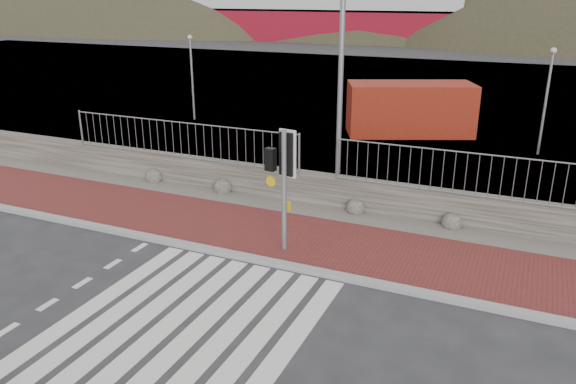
% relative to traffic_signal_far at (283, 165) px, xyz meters
% --- Properties ---
extents(ground, '(220.00, 220.00, 0.00)m').
position_rel_traffic_signal_far_xyz_m(ground, '(-0.38, -3.79, -2.23)').
color(ground, '#28282B').
rests_on(ground, ground).
extents(sidewalk_far, '(40.00, 3.00, 0.08)m').
position_rel_traffic_signal_far_xyz_m(sidewalk_far, '(-0.38, 0.71, -2.19)').
color(sidewalk_far, maroon).
rests_on(sidewalk_far, ground).
extents(kerb_far, '(40.00, 0.25, 0.12)m').
position_rel_traffic_signal_far_xyz_m(kerb_far, '(-0.38, -0.79, -2.18)').
color(kerb_far, gray).
rests_on(kerb_far, ground).
extents(zebra_crossing, '(4.62, 5.60, 0.01)m').
position_rel_traffic_signal_far_xyz_m(zebra_crossing, '(-0.38, -3.79, -2.23)').
color(zebra_crossing, silver).
rests_on(zebra_crossing, ground).
extents(gravel_strip, '(40.00, 1.50, 0.06)m').
position_rel_traffic_signal_far_xyz_m(gravel_strip, '(-0.38, 2.71, -2.20)').
color(gravel_strip, '#59544C').
rests_on(gravel_strip, ground).
extents(stone_wall, '(40.00, 0.60, 0.90)m').
position_rel_traffic_signal_far_xyz_m(stone_wall, '(-0.38, 3.51, -1.78)').
color(stone_wall, '#413B35').
rests_on(stone_wall, ground).
extents(railing, '(18.07, 0.07, 1.22)m').
position_rel_traffic_signal_far_xyz_m(railing, '(-0.38, 3.36, -0.41)').
color(railing, gray).
rests_on(railing, stone_wall).
extents(quay, '(120.00, 40.00, 0.50)m').
position_rel_traffic_signal_far_xyz_m(quay, '(-0.38, 24.11, -2.23)').
color(quay, '#4C4C4F').
rests_on(quay, ground).
extents(water, '(220.00, 50.00, 0.05)m').
position_rel_traffic_signal_far_xyz_m(water, '(-0.38, 59.11, -2.23)').
color(water, '#3F4C54').
rests_on(water, ground).
extents(hills_backdrop, '(254.00, 90.00, 100.00)m').
position_rel_traffic_signal_far_xyz_m(hills_backdrop, '(6.36, 84.11, -25.29)').
color(hills_backdrop, '#2B301D').
rests_on(hills_backdrop, ground).
extents(traffic_signal_far, '(0.75, 0.33, 3.08)m').
position_rel_traffic_signal_far_xyz_m(traffic_signal_far, '(0.00, 0.00, 0.00)').
color(traffic_signal_far, gray).
rests_on(traffic_signal_far, ground).
extents(streetlight, '(1.89, 0.47, 8.93)m').
position_rel_traffic_signal_far_xyz_m(streetlight, '(0.07, 4.33, 2.80)').
color(streetlight, gray).
rests_on(streetlight, ground).
extents(shipping_container, '(5.91, 4.27, 2.28)m').
position_rel_traffic_signal_far_xyz_m(shipping_container, '(0.16, 13.44, -1.09)').
color(shipping_container, maroon).
rests_on(shipping_container, ground).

